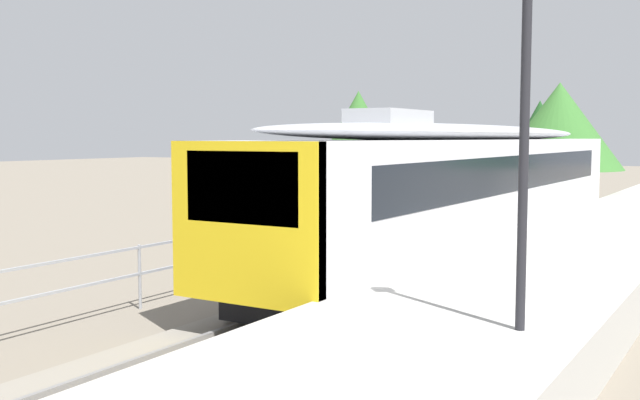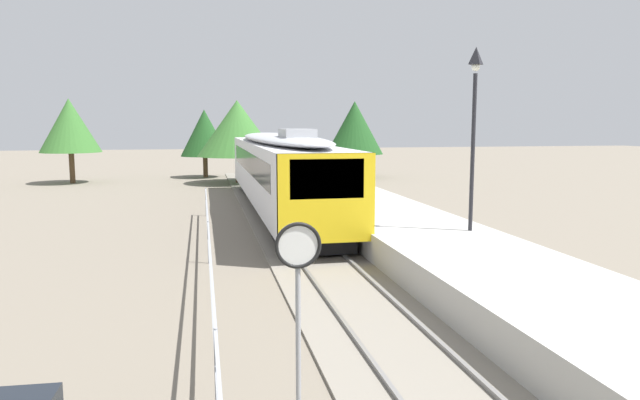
# 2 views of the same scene
# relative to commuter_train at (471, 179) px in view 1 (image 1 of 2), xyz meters

# --- Properties ---
(ground_plane) EXTENTS (160.00, 160.00, 0.00)m
(ground_plane) POSITION_rel_commuter_train_xyz_m (-3.00, -8.19, -2.15)
(ground_plane) COLOR slate
(track_rails) EXTENTS (3.20, 60.00, 0.14)m
(track_rails) POSITION_rel_commuter_train_xyz_m (0.00, -8.19, -2.12)
(track_rails) COLOR gray
(track_rails) RESTS_ON ground
(commuter_train) EXTENTS (2.82, 20.84, 3.74)m
(commuter_train) POSITION_rel_commuter_train_xyz_m (0.00, 0.00, 0.00)
(commuter_train) COLOR silver
(commuter_train) RESTS_ON track_rails
(station_platform) EXTENTS (3.90, 60.00, 0.90)m
(station_platform) POSITION_rel_commuter_train_xyz_m (3.25, -8.19, -1.70)
(station_platform) COLOR #B7B5AD
(station_platform) RESTS_ON ground
(platform_lamp_mid_platform) EXTENTS (0.34, 0.34, 5.35)m
(platform_lamp_mid_platform) POSITION_rel_commuter_train_xyz_m (4.36, -10.34, 2.47)
(platform_lamp_mid_platform) COLOR #232328
(platform_lamp_mid_platform) RESTS_ON station_platform
(tree_behind_station_far) EXTENTS (3.68, 3.68, 5.18)m
(tree_behind_station_far) POSITION_rel_commuter_train_xyz_m (-3.19, 19.06, 1.25)
(tree_behind_station_far) COLOR brown
(tree_behind_station_far) RESTS_ON ground
(tree_distant_left) EXTENTS (5.54, 5.54, 5.70)m
(tree_distant_left) POSITION_rel_commuter_train_xyz_m (-1.00, 13.97, 1.63)
(tree_distant_left) COLOR brown
(tree_distant_left) RESTS_ON ground
(tree_distant_centre) EXTENTS (4.07, 4.07, 5.82)m
(tree_distant_centre) POSITION_rel_commuter_train_xyz_m (-12.27, 16.34, 1.82)
(tree_distant_centre) COLOR brown
(tree_distant_centre) RESTS_ON ground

